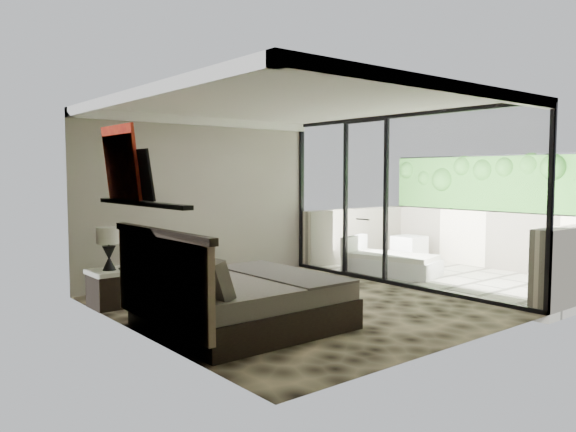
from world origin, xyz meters
TOP-DOWN VIEW (x-y plane):
  - floor at (0.00, 0.00)m, footprint 5.00×5.00m
  - ceiling at (0.00, 0.00)m, footprint 4.50×5.00m
  - back_wall at (0.00, 2.49)m, footprint 4.50×0.02m
  - left_wall at (-2.24, 0.00)m, footprint 0.02×5.00m
  - glass_wall at (2.25, 0.00)m, footprint 0.08×5.00m
  - terrace_slab at (3.75, 0.00)m, footprint 3.00×5.00m
  - parapet_far at (5.10, 0.00)m, footprint 0.30×5.00m
  - foliage_hedge at (5.10, 0.00)m, footprint 0.36×4.60m
  - picture_ledge at (-2.18, 0.10)m, footprint 0.12×2.20m
  - bed at (-1.25, -0.42)m, footprint 2.15×2.08m
  - nightstand at (-2.00, 1.54)m, footprint 0.69×0.69m
  - table_lamp at (-2.02, 1.52)m, footprint 0.32×0.32m
  - abstract_canvas at (-2.19, 0.62)m, footprint 0.13×0.90m
  - framed_print at (-2.14, 0.17)m, footprint 0.11×0.50m
  - ottoman at (4.25, 1.40)m, footprint 0.58×0.58m
  - lounger at (2.97, 0.84)m, footprint 1.24×1.84m

SIDE VIEW (x-z plane):
  - terrace_slab at x=3.75m, z-range -0.12..0.00m
  - floor at x=0.00m, z-range 0.00..0.00m
  - lounger at x=2.97m, z-range -0.12..0.53m
  - nightstand at x=-2.00m, z-range 0.00..0.56m
  - ottoman at x=4.25m, z-range 0.00..0.56m
  - bed at x=-1.25m, z-range -0.24..0.94m
  - parapet_far at x=5.10m, z-range 0.00..1.10m
  - table_lamp at x=-2.02m, z-range 0.60..1.19m
  - back_wall at x=0.00m, z-range 0.00..2.80m
  - left_wall at x=-2.24m, z-range 0.00..2.80m
  - glass_wall at x=2.25m, z-range 0.00..2.80m
  - picture_ledge at x=-2.18m, z-range 1.48..1.52m
  - foliage_hedge at x=5.10m, z-range 1.10..2.20m
  - framed_print at x=-2.14m, z-range 1.53..2.12m
  - abstract_canvas at x=-2.19m, z-range 1.53..2.42m
  - ceiling at x=0.00m, z-range 2.78..2.80m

